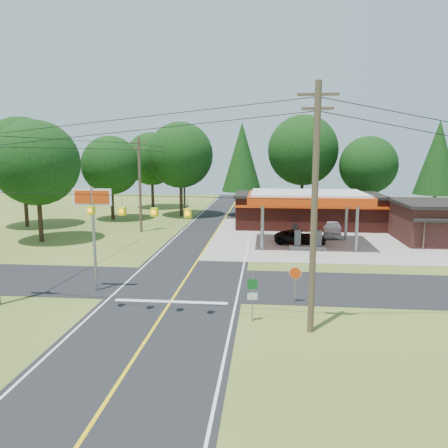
# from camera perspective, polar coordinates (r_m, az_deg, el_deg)

# --- Properties ---
(ground) EXTENTS (120.00, 120.00, 0.00)m
(ground) POSITION_cam_1_polar(r_m,az_deg,el_deg) (28.71, -5.40, -7.73)
(ground) COLOR #496323
(ground) RESTS_ON ground
(main_highway) EXTENTS (8.00, 120.00, 0.02)m
(main_highway) POSITION_cam_1_polar(r_m,az_deg,el_deg) (28.71, -5.40, -7.71)
(main_highway) COLOR black
(main_highway) RESTS_ON ground
(cross_road) EXTENTS (70.00, 7.00, 0.02)m
(cross_road) POSITION_cam_1_polar(r_m,az_deg,el_deg) (28.71, -5.40, -7.70)
(cross_road) COLOR black
(cross_road) RESTS_ON ground
(lane_center_yellow) EXTENTS (0.15, 110.00, 0.00)m
(lane_center_yellow) POSITION_cam_1_polar(r_m,az_deg,el_deg) (28.71, -5.40, -7.68)
(lane_center_yellow) COLOR yellow
(lane_center_yellow) RESTS_ON main_highway
(gas_canopy) EXTENTS (10.60, 7.40, 4.88)m
(gas_canopy) POSITION_cam_1_polar(r_m,az_deg,el_deg) (40.31, 10.82, 3.28)
(gas_canopy) COLOR gray
(gas_canopy) RESTS_ON ground
(convenience_store) EXTENTS (16.40, 7.55, 3.80)m
(convenience_store) POSITION_cam_1_polar(r_m,az_deg,el_deg) (50.55, 10.87, 1.79)
(convenience_store) COLOR #501D16
(convenience_store) RESTS_ON ground
(utility_pole_near_right) EXTENTS (1.80, 0.30, 11.50)m
(utility_pole_near_right) POSITION_cam_1_polar(r_m,az_deg,el_deg) (20.20, 11.72, 2.18)
(utility_pole_near_right) COLOR #473828
(utility_pole_near_right) RESTS_ON ground
(utility_pole_far_left) EXTENTS (1.80, 0.30, 10.00)m
(utility_pole_far_left) POSITION_cam_1_polar(r_m,az_deg,el_deg) (46.98, -10.93, 5.26)
(utility_pole_far_left) COLOR #473828
(utility_pole_far_left) RESTS_ON ground
(utility_pole_north) EXTENTS (0.30, 0.30, 9.50)m
(utility_pole_north) POSITION_cam_1_polar(r_m,az_deg,el_deg) (63.16, -5.22, 5.98)
(utility_pole_north) COLOR #473828
(utility_pole_north) RESTS_ON ground
(overhead_beacons) EXTENTS (17.04, 2.04, 1.03)m
(overhead_beacons) POSITION_cam_1_polar(r_m,az_deg,el_deg) (21.98, -11.20, 3.43)
(overhead_beacons) COLOR black
(overhead_beacons) RESTS_ON ground
(treeline_backdrop) EXTENTS (70.27, 51.59, 13.30)m
(treeline_backdrop) POSITION_cam_1_polar(r_m,az_deg,el_deg) (51.15, 0.56, 8.31)
(treeline_backdrop) COLOR #332316
(treeline_backdrop) RESTS_ON ground
(suv_car) EXTENTS (5.74, 5.74, 1.31)m
(suv_car) POSITION_cam_1_polar(r_m,az_deg,el_deg) (40.78, 9.97, -1.76)
(suv_car) COLOR black
(suv_car) RESTS_ON ground
(sedan_car) EXTENTS (5.02, 5.02, 1.49)m
(sedan_car) POSITION_cam_1_polar(r_m,az_deg,el_deg) (45.37, 13.98, -0.66)
(sedan_car) COLOR white
(sedan_car) RESTS_ON ground
(big_stop_sign) EXTENTS (2.37, 0.19, 6.39)m
(big_stop_sign) POSITION_cam_1_polar(r_m,az_deg,el_deg) (27.24, -16.76, 1.12)
(big_stop_sign) COLOR gray
(big_stop_sign) RESTS_ON ground
(octagonal_stop_sign) EXTENTS (0.73, 0.23, 2.12)m
(octagonal_stop_sign) POSITION_cam_1_polar(r_m,az_deg,el_deg) (24.93, 9.28, -6.72)
(octagonal_stop_sign) COLOR gray
(octagonal_stop_sign) RESTS_ON ground
(route_sign_post) EXTENTS (0.51, 0.14, 2.53)m
(route_sign_post) POSITION_cam_1_polar(r_m,az_deg,el_deg) (22.02, 3.74, -8.90)
(route_sign_post) COLOR gray
(route_sign_post) RESTS_ON ground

